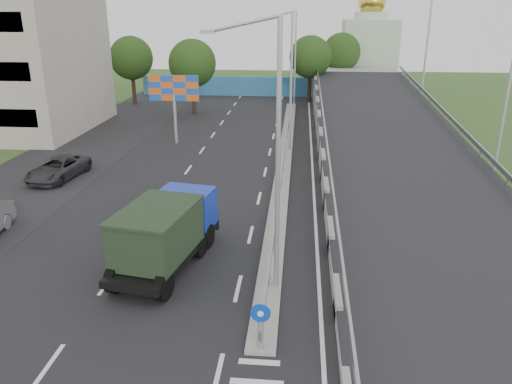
# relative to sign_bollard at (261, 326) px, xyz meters

# --- Properties ---
(road_surface) EXTENTS (26.00, 90.00, 0.04)m
(road_surface) POSITION_rel_sign_bollard_xyz_m (-3.00, 17.83, -1.03)
(road_surface) COLOR black
(road_surface) RESTS_ON ground
(parking_strip) EXTENTS (8.00, 90.00, 0.05)m
(parking_strip) POSITION_rel_sign_bollard_xyz_m (-16.00, 17.83, -1.03)
(parking_strip) COLOR black
(parking_strip) RESTS_ON ground
(median) EXTENTS (1.00, 44.00, 0.20)m
(median) POSITION_rel_sign_bollard_xyz_m (0.00, 21.83, -0.93)
(median) COLOR gray
(median) RESTS_ON ground
(overpass_ramp) EXTENTS (10.00, 50.00, 3.50)m
(overpass_ramp) POSITION_rel_sign_bollard_xyz_m (7.50, 21.83, 0.72)
(overpass_ramp) COLOR gray
(overpass_ramp) RESTS_ON ground
(median_guardrail) EXTENTS (0.09, 44.00, 0.71)m
(median_guardrail) POSITION_rel_sign_bollard_xyz_m (0.00, 21.83, -0.28)
(median_guardrail) COLOR gray
(median_guardrail) RESTS_ON median
(sign_bollard) EXTENTS (0.64, 0.23, 1.67)m
(sign_bollard) POSITION_rel_sign_bollard_xyz_m (0.00, 0.00, 0.00)
(sign_bollard) COLOR black
(sign_bollard) RESTS_ON median
(lamp_post_near) EXTENTS (2.74, 0.18, 10.08)m
(lamp_post_near) POSITION_rel_sign_bollard_xyz_m (0.11, 3.83, 4.77)
(lamp_post_near) COLOR #B2B5B7
(lamp_post_near) RESTS_ON median
(lamp_post_mid) EXTENTS (2.74, 0.18, 10.08)m
(lamp_post_mid) POSITION_rel_sign_bollard_xyz_m (0.11, 23.83, 4.77)
(lamp_post_mid) COLOR #B2B5B7
(lamp_post_mid) RESTS_ON median
(lamp_post_far) EXTENTS (2.74, 0.18, 10.08)m
(lamp_post_far) POSITION_rel_sign_bollard_xyz_m (0.11, 43.83, 4.77)
(lamp_post_far) COLOR #B2B5B7
(lamp_post_far) RESTS_ON median
(blue_wall) EXTENTS (30.00, 0.50, 2.40)m
(blue_wall) POSITION_rel_sign_bollard_xyz_m (-4.00, 49.83, 0.17)
(blue_wall) COLOR teal
(blue_wall) RESTS_ON ground
(church) EXTENTS (7.00, 7.00, 13.80)m
(church) POSITION_rel_sign_bollard_xyz_m (10.00, 57.83, 4.28)
(church) COLOR #B2CCAD
(church) RESTS_ON ground
(billboard) EXTENTS (4.00, 0.24, 5.50)m
(billboard) POSITION_rel_sign_bollard_xyz_m (-9.00, 25.83, 3.15)
(billboard) COLOR #B2B5B7
(billboard) RESTS_ON ground
(tree_left_mid) EXTENTS (4.80, 4.80, 7.60)m
(tree_left_mid) POSITION_rel_sign_bollard_xyz_m (-10.00, 37.83, 4.14)
(tree_left_mid) COLOR black
(tree_left_mid) RESTS_ON ground
(tree_median_far) EXTENTS (4.80, 4.80, 7.60)m
(tree_median_far) POSITION_rel_sign_bollard_xyz_m (2.00, 45.83, 4.14)
(tree_median_far) COLOR black
(tree_median_far) RESTS_ON ground
(tree_left_far) EXTENTS (4.80, 4.80, 7.60)m
(tree_left_far) POSITION_rel_sign_bollard_xyz_m (-18.00, 42.83, 4.14)
(tree_left_far) COLOR black
(tree_left_far) RESTS_ON ground
(tree_ramp_far) EXTENTS (4.80, 4.80, 7.60)m
(tree_ramp_far) POSITION_rel_sign_bollard_xyz_m (6.00, 52.83, 4.14)
(tree_ramp_far) COLOR black
(tree_ramp_far) RESTS_ON ground
(dump_truck) EXTENTS (3.55, 6.95, 2.92)m
(dump_truck) POSITION_rel_sign_bollard_xyz_m (-4.45, 5.57, 0.58)
(dump_truck) COLOR black
(dump_truck) RESTS_ON ground
(parked_car_c) EXTENTS (2.94, 5.24, 1.39)m
(parked_car_c) POSITION_rel_sign_bollard_xyz_m (-14.47, 16.31, -0.34)
(parked_car_c) COLOR #2D2F32
(parked_car_c) RESTS_ON ground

